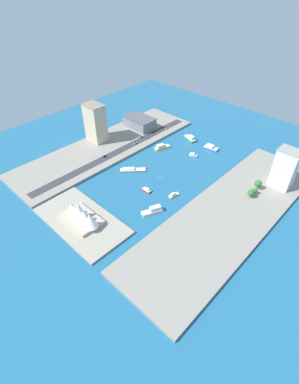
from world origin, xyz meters
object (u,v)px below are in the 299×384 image
object	(u,v)px
water_taxi_orange	(174,195)
tugboat_red	(147,190)
traffic_light_waterfront	(120,151)
taxi_yellow_cab	(167,128)
barge_flat_brown	(132,170)
hatchback_blue	(141,137)
yacht_sleek_gray	(193,155)
ferry_yellow_fast	(162,147)
hotel_broad_white	(285,169)
ferry_white_commuter	(153,210)
suv_black	(105,156)
catamaran_blue	(211,147)
office_block_beige	(95,123)
opera_landmark	(82,215)
ferry_green_doubledeck	(190,138)
sedan_silver	(135,143)
warehouse_low_gray	(139,122)

from	to	relation	value
water_taxi_orange	tugboat_red	bearing A→B (deg)	27.29
traffic_light_waterfront	taxi_yellow_cab	bearing A→B (deg)	-88.04
barge_flat_brown	hatchback_blue	bearing A→B (deg)	-53.94
yacht_sleek_gray	ferry_yellow_fast	bearing A→B (deg)	17.76
tugboat_red	hotel_broad_white	bearing A→B (deg)	-133.84
barge_flat_brown	ferry_white_commuter	bearing A→B (deg)	152.58
yacht_sleek_gray	suv_black	xyz separation A→B (m)	(70.06, 74.36, 2.12)
ferry_white_commuter	barge_flat_brown	xyz separation A→B (m)	(62.11, -32.22, -1.33)
hatchback_blue	catamaran_blue	bearing A→B (deg)	-151.01
taxi_yellow_cab	suv_black	size ratio (longest dim) A/B	0.94
office_block_beige	hatchback_blue	xyz separation A→B (m)	(-35.69, -41.59, -21.93)
ferry_yellow_fast	hatchback_blue	size ratio (longest dim) A/B	4.81
yacht_sleek_gray	traffic_light_waterfront	bearing A→B (deg)	43.58
ferry_yellow_fast	barge_flat_brown	world-z (taller)	ferry_yellow_fast
hotel_broad_white	suv_black	distance (m)	189.48
tugboat_red	water_taxi_orange	world-z (taller)	water_taxi_orange
office_block_beige	taxi_yellow_cab	distance (m)	95.91
tugboat_red	yacht_sleek_gray	bearing A→B (deg)	-86.22
barge_flat_brown	taxi_yellow_cab	world-z (taller)	taxi_yellow_cab
yacht_sleek_gray	opera_landmark	bearing A→B (deg)	88.37
opera_landmark	taxi_yellow_cab	bearing A→B (deg)	-71.73
yacht_sleek_gray	opera_landmark	world-z (taller)	opera_landmark
ferry_yellow_fast	suv_black	bearing A→B (deg)	62.68
ferry_green_doubledeck	barge_flat_brown	distance (m)	98.14
ferry_white_commuter	water_taxi_orange	bearing A→B (deg)	-87.68
ferry_green_doubledeck	hatchback_blue	bearing A→B (deg)	43.48
catamaran_blue	tugboat_red	distance (m)	111.97
taxi_yellow_cab	opera_landmark	size ratio (longest dim) A/B	0.11
office_block_beige	traffic_light_waterfront	xyz separation A→B (m)	(-46.04, 2.62, -18.51)
ferry_white_commuter	opera_landmark	bearing A→B (deg)	55.67
traffic_light_waterfront	hotel_broad_white	bearing A→B (deg)	-156.07
tugboat_red	sedan_silver	xyz separation A→B (m)	(71.35, -53.94, 2.39)
suv_black	sedan_silver	bearing A→B (deg)	-95.37
hotel_broad_white	traffic_light_waterfront	bearing A→B (deg)	23.93
ferry_yellow_fast	barge_flat_brown	bearing A→B (deg)	96.82
catamaran_blue	traffic_light_waterfront	bearing A→B (deg)	52.62
warehouse_low_gray	sedan_silver	distance (m)	45.45
suv_black	tugboat_red	bearing A→B (deg)	173.14
suv_black	opera_landmark	world-z (taller)	opera_landmark
office_block_beige	hatchback_blue	distance (m)	59.03
ferry_white_commuter	sedan_silver	xyz separation A→B (m)	(96.85, -71.87, 1.32)
catamaran_blue	sedan_silver	bearing A→B (deg)	39.27
ferry_white_commuter	taxi_yellow_cab	size ratio (longest dim) A/B	4.72
barge_flat_brown	sedan_silver	world-z (taller)	sedan_silver
taxi_yellow_cab	catamaran_blue	bearing A→B (deg)	-179.04
water_taxi_orange	hatchback_blue	xyz separation A→B (m)	(101.14, -57.06, 2.40)
catamaran_blue	hatchback_blue	xyz separation A→B (m)	(76.51, 42.39, 1.91)
ferry_white_commuter	ferry_green_doubledeck	xyz separation A→B (m)	(57.32, -130.24, -0.24)
catamaran_blue	yacht_sleek_gray	bearing A→B (deg)	79.79
catamaran_blue	warehouse_low_gray	world-z (taller)	warehouse_low_gray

